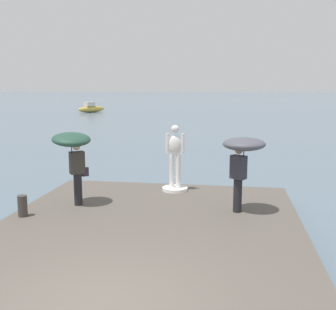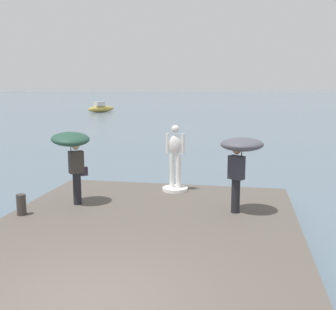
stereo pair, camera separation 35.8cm
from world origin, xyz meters
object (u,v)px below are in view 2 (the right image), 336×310
(statue_white_figure, at_px, (175,164))
(mooring_bollard, at_px, (21,205))
(onlooker_right, at_px, (241,152))
(onlooker_left, at_px, (72,147))
(boat_near, at_px, (101,108))

(statue_white_figure, relative_size, mooring_bollard, 3.83)
(mooring_bollard, bearing_deg, onlooker_right, 12.31)
(onlooker_left, distance_m, mooring_bollard, 1.97)
(boat_near, bearing_deg, statue_white_figure, -67.33)
(statue_white_figure, bearing_deg, onlooker_right, -44.26)
(onlooker_left, relative_size, boat_near, 0.45)
(onlooker_right, bearing_deg, mooring_bollard, -167.69)
(statue_white_figure, xyz_separation_m, boat_near, (-17.54, 41.99, -0.70))
(statue_white_figure, bearing_deg, boat_near, 112.67)
(onlooker_right, height_order, mooring_bollard, onlooker_right)
(statue_white_figure, distance_m, boat_near, 45.51)
(onlooker_left, relative_size, mooring_bollard, 3.82)
(statue_white_figure, height_order, boat_near, statue_white_figure)
(boat_near, bearing_deg, onlooker_left, -71.10)
(statue_white_figure, relative_size, boat_near, 0.46)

